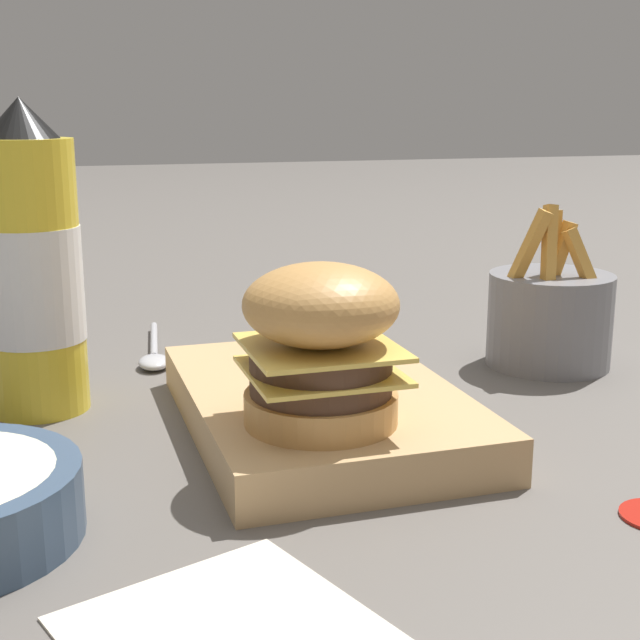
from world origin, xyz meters
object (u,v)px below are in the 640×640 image
(serving_board, at_px, (320,407))
(ketchup_bottle, at_px, (32,272))
(spoon, at_px, (154,355))
(burger, at_px, (321,343))
(fries_basket, at_px, (549,317))

(serving_board, height_order, ketchup_bottle, ketchup_bottle)
(serving_board, xyz_separation_m, spoon, (0.22, 0.10, -0.01))
(spoon, bearing_deg, ketchup_bottle, -35.81)
(burger, relative_size, spoon, 0.65)
(serving_board, xyz_separation_m, fries_basket, (0.10, -0.25, 0.03))
(serving_board, distance_m, ketchup_bottle, 0.24)
(serving_board, xyz_separation_m, burger, (-0.07, 0.02, 0.07))
(ketchup_bottle, xyz_separation_m, fries_basket, (-0.01, -0.45, -0.07))
(burger, relative_size, ketchup_bottle, 0.44)
(serving_board, height_order, spoon, serving_board)
(serving_board, height_order, burger, burger)
(ketchup_bottle, bearing_deg, spoon, -42.78)
(serving_board, relative_size, burger, 2.71)
(serving_board, bearing_deg, burger, 163.07)
(burger, distance_m, fries_basket, 0.32)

